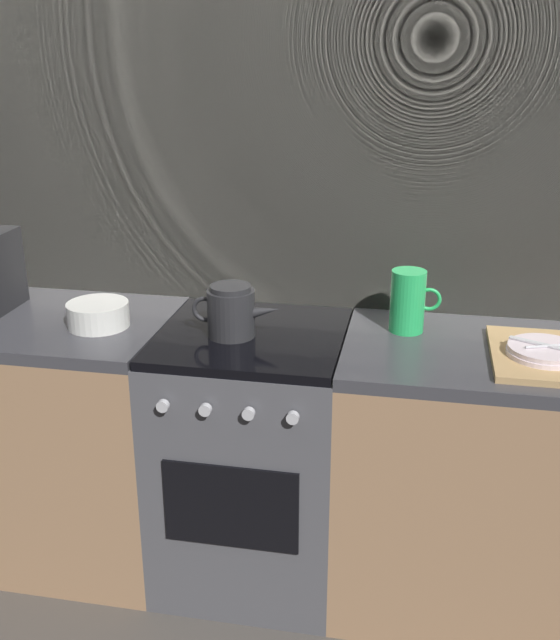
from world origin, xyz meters
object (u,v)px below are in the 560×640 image
dish_pile (544,354)px  stove_unit (253,456)px  kettle (231,311)px  pitcher (408,301)px  mixing_bowl (98,314)px

dish_pile → stove_unit: bearing=176.9°
stove_unit → kettle: (-0.05, -0.03, 0.53)m
stove_unit → pitcher: (0.49, 0.12, 0.55)m
dish_pile → pitcher: bearing=157.8°
mixing_bowl → pitcher: size_ratio=1.00×
mixing_bowl → stove_unit: bearing=3.9°
stove_unit → pitcher: 0.74m
mixing_bowl → dish_pile: bearing=-0.6°
kettle → dish_pile: (0.94, -0.01, -0.06)m
dish_pile → kettle: bearing=179.1°
kettle → pitcher: 0.56m
stove_unit → mixing_bowl: mixing_bowl is taller
kettle → mixing_bowl: bearing=-179.9°
mixing_bowl → pitcher: (0.99, 0.15, 0.06)m
stove_unit → pitcher: size_ratio=4.50×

